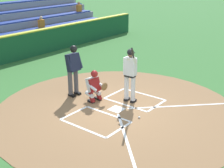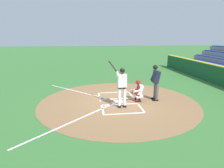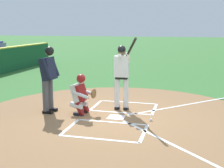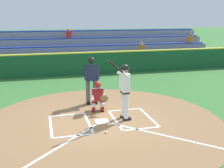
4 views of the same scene
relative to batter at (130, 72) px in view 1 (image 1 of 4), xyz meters
The scene contains 7 objects.
ground_plane 1.35m from the batter, ahead, with size 120.00×120.00×0.00m, color #387033.
dirt_circle 1.34m from the batter, ahead, with size 8.00×8.00×0.01m, color olive.
home_plate_and_chalk 1.61m from the batter, 49.36° to the left, with size 7.93×4.91×0.01m.
batter is the anchor object (origin of this frame).
catcher 1.31m from the batter, 55.02° to the right, with size 0.59×0.66×1.13m.
plate_umpire 2.06m from the batter, 68.38° to the right, with size 0.59×0.43×1.86m.
baseball 1.68m from the batter, 48.26° to the left, with size 0.07×0.07×0.07m, color white.
Camera 1 is at (7.42, 5.63, 4.37)m, focal length 50.30 mm.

